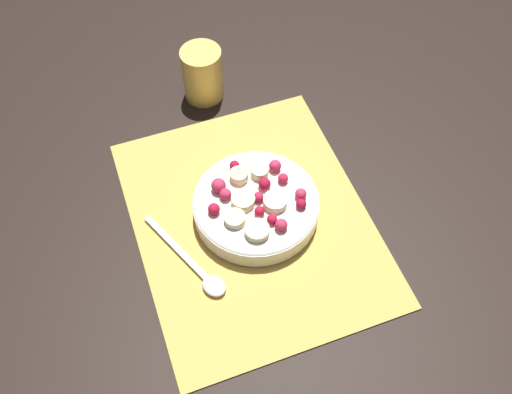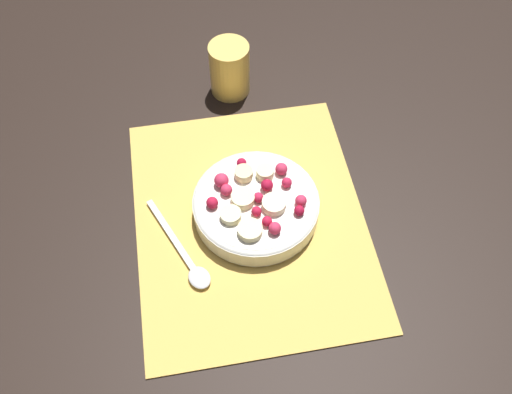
{
  "view_description": "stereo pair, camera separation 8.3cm",
  "coord_description": "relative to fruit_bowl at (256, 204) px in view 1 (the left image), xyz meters",
  "views": [
    {
      "loc": [
        0.43,
        -0.15,
        0.73
      ],
      "look_at": [
        -0.01,
        0.01,
        0.05
      ],
      "focal_mm": 40.0,
      "sensor_mm": 36.0,
      "label": 1
    },
    {
      "loc": [
        0.45,
        -0.07,
        0.73
      ],
      "look_at": [
        -0.01,
        0.01,
        0.05
      ],
      "focal_mm": 40.0,
      "sensor_mm": 36.0,
      "label": 2
    }
  ],
  "objects": [
    {
      "name": "drinking_glass",
      "position": [
        -0.27,
        0.0,
        0.02
      ],
      "size": [
        0.07,
        0.07,
        0.1
      ],
      "color": "#F4CC66",
      "rests_on": "ground_plane"
    },
    {
      "name": "spoon",
      "position": [
        0.07,
        -0.11,
        -0.02
      ],
      "size": [
        0.17,
        0.09,
        0.01
      ],
      "rotation": [
        0.0,
        0.0,
        6.69
      ],
      "color": "silver",
      "rests_on": "placemat"
    },
    {
      "name": "placemat",
      "position": [
        0.01,
        -0.01,
        -0.02
      ],
      "size": [
        0.43,
        0.34,
        0.01
      ],
      "color": "#E0B251",
      "rests_on": "ground_plane"
    },
    {
      "name": "ground_plane",
      "position": [
        0.01,
        -0.01,
        -0.03
      ],
      "size": [
        3.0,
        3.0,
        0.0
      ],
      "primitive_type": "plane",
      "color": "black"
    },
    {
      "name": "fruit_bowl",
      "position": [
        0.0,
        0.0,
        0.0
      ],
      "size": [
        0.19,
        0.19,
        0.05
      ],
      "color": "silver",
      "rests_on": "placemat"
    }
  ]
}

